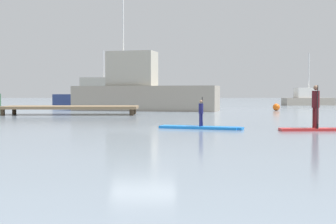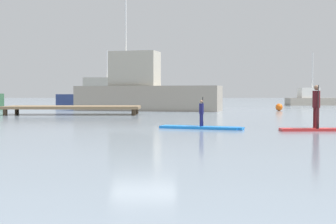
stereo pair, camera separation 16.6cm
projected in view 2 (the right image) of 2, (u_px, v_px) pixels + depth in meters
The scene contains 10 objects.
ground_plane at pixel (143, 129), 19.19m from camera, with size 240.00×240.00×0.00m, color gray.
paddleboard_near at pixel (201, 128), 19.40m from camera, with size 3.29×1.79×0.10m.
paddler_child_solo at pixel (201, 112), 19.39m from camera, with size 0.23×0.36×1.14m.
paddleboard_far at pixel (323, 130), 18.36m from camera, with size 3.30×0.67×0.10m.
paddler_adult at pixel (316, 104), 18.31m from camera, with size 0.29×0.50×1.59m.
fishing_boat_white_large at pixel (144, 90), 39.13m from camera, with size 11.77×5.52×10.92m.
motor_boat_small_navy at pixel (310, 99), 55.83m from camera, with size 6.09×2.65×5.93m.
trawler_grey_distant at pixel (96, 96), 52.51m from camera, with size 8.03×2.87×5.87m.
floating_dock at pixel (72, 107), 32.04m from camera, with size 8.61×2.99×0.56m.
mooring_buoy_mid at pixel (278, 107), 39.15m from camera, with size 0.56×0.56×0.56m, color orange.
Camera 2 is at (0.94, -19.15, 1.41)m, focal length 53.13 mm.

